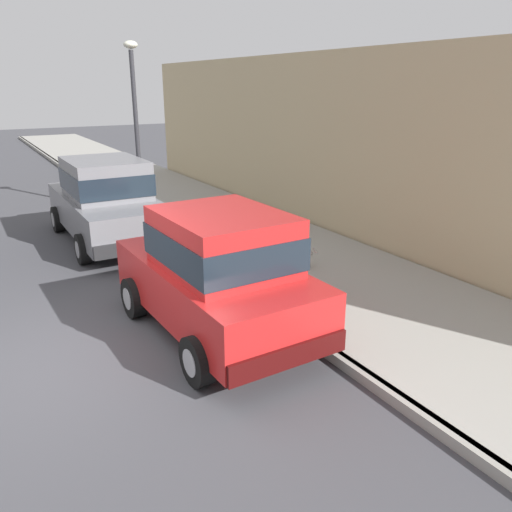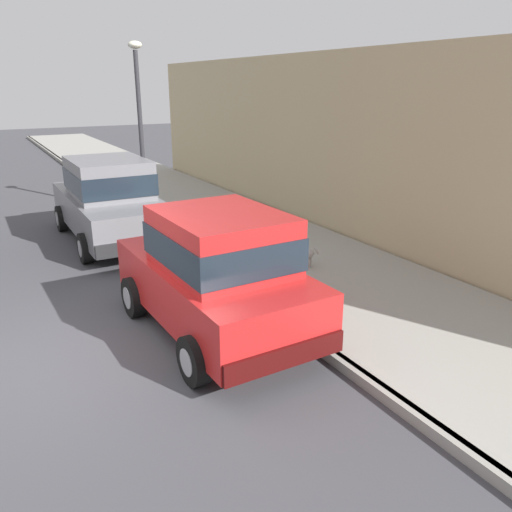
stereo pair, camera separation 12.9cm
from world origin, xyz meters
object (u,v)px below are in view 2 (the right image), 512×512
Objects in this scene: car_red_hatchback at (217,272)px; car_grey_sedan at (110,199)px; dog_grey at (300,252)px; street_lamp at (139,108)px.

car_grey_sedan is at bearing 91.34° from car_red_hatchback.
car_red_hatchback is 6.37× the size of dog_grey.
car_grey_sedan is at bearing 123.27° from dog_grey.
dog_grey is at bearing -56.73° from car_grey_sedan.
dog_grey is at bearing -79.11° from street_lamp.
car_grey_sedan is 4.80m from dog_grey.
street_lamp is at bearing 80.02° from car_red_hatchback.
street_lamp is at bearing 100.89° from dog_grey.
street_lamp is (-1.16, 6.01, 2.48)m from dog_grey.
street_lamp is at bearing 54.15° from car_grey_sedan.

